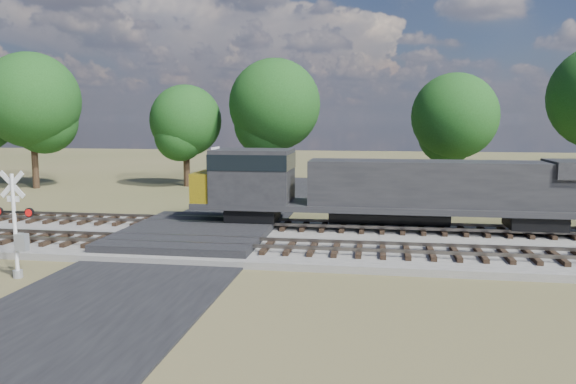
# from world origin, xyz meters

# --- Properties ---
(ground) EXTENTS (160.00, 160.00, 0.00)m
(ground) POSITION_xyz_m (0.00, 0.00, 0.00)
(ground) COLOR #4D512B
(ground) RESTS_ON ground
(ballast_bed) EXTENTS (140.00, 10.00, 0.30)m
(ballast_bed) POSITION_xyz_m (10.00, 0.50, 0.15)
(ballast_bed) COLOR gray
(ballast_bed) RESTS_ON ground
(road) EXTENTS (7.00, 60.00, 0.08)m
(road) POSITION_xyz_m (0.00, 0.00, 0.04)
(road) COLOR black
(road) RESTS_ON ground
(crossing_panel) EXTENTS (7.00, 9.00, 0.62)m
(crossing_panel) POSITION_xyz_m (0.00, 0.50, 0.32)
(crossing_panel) COLOR #262628
(crossing_panel) RESTS_ON ground
(track_near) EXTENTS (140.00, 2.60, 0.33)m
(track_near) POSITION_xyz_m (3.12, -2.00, 0.41)
(track_near) COLOR black
(track_near) RESTS_ON ballast_bed
(track_far) EXTENTS (140.00, 2.60, 0.33)m
(track_far) POSITION_xyz_m (3.12, 3.00, 0.41)
(track_far) COLOR black
(track_far) RESTS_ON ballast_bed
(crossing_signal_near) EXTENTS (1.64, 0.35, 4.06)m
(crossing_signal_near) POSITION_xyz_m (-4.53, -6.96, 1.69)
(crossing_signal_near) COLOR silver
(crossing_signal_near) RESTS_ON ground
(crossing_signal_far) EXTENTS (1.70, 0.39, 4.22)m
(crossing_signal_far) POSITION_xyz_m (2.73, 6.89, 1.76)
(crossing_signal_far) COLOR silver
(crossing_signal_far) RESTS_ON ground
(equipment_shed) EXTENTS (4.81, 4.81, 2.93)m
(equipment_shed) POSITION_xyz_m (12.23, 13.22, 1.48)
(equipment_shed) COLOR #47291E
(equipment_shed) RESTS_ON ground
(treeline) EXTENTS (75.47, 11.44, 11.74)m
(treeline) POSITION_xyz_m (7.59, 20.66, 6.93)
(treeline) COLOR black
(treeline) RESTS_ON ground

